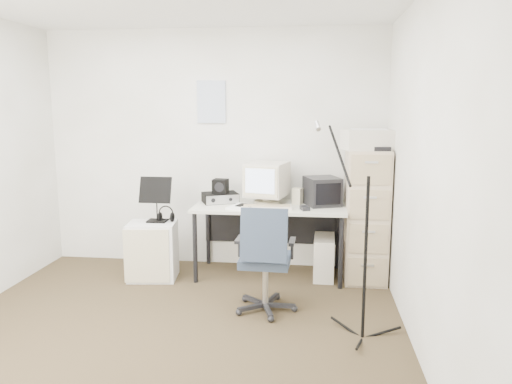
# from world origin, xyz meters

# --- Properties ---
(floor) EXTENTS (3.60, 3.60, 0.01)m
(floor) POSITION_xyz_m (0.00, 0.00, -0.01)
(floor) COLOR #3A301D
(floor) RESTS_ON ground
(wall_back) EXTENTS (3.60, 0.02, 2.50)m
(wall_back) POSITION_xyz_m (0.00, 1.80, 1.25)
(wall_back) COLOR white
(wall_back) RESTS_ON ground
(wall_front) EXTENTS (3.60, 0.02, 2.50)m
(wall_front) POSITION_xyz_m (0.00, -1.80, 1.25)
(wall_front) COLOR white
(wall_front) RESTS_ON ground
(wall_right) EXTENTS (0.02, 3.60, 2.50)m
(wall_right) POSITION_xyz_m (1.80, 0.00, 1.25)
(wall_right) COLOR white
(wall_right) RESTS_ON ground
(wall_calendar) EXTENTS (0.30, 0.02, 0.44)m
(wall_calendar) POSITION_xyz_m (-0.02, 1.79, 1.75)
(wall_calendar) COLOR white
(wall_calendar) RESTS_ON wall_back
(filing_cabinet) EXTENTS (0.40, 0.60, 1.30)m
(filing_cabinet) POSITION_xyz_m (1.58, 1.48, 0.65)
(filing_cabinet) COLOR tan
(filing_cabinet) RESTS_ON floor
(printer) EXTENTS (0.54, 0.42, 0.19)m
(printer) POSITION_xyz_m (1.58, 1.41, 1.39)
(printer) COLOR silver
(printer) RESTS_ON filing_cabinet
(desk) EXTENTS (1.50, 0.70, 0.73)m
(desk) POSITION_xyz_m (0.63, 1.45, 0.36)
(desk) COLOR beige
(desk) RESTS_ON floor
(crt_monitor) EXTENTS (0.46, 0.48, 0.42)m
(crt_monitor) POSITION_xyz_m (0.59, 1.54, 0.94)
(crt_monitor) COLOR silver
(crt_monitor) RESTS_ON desk
(crt_tv) EXTENTS (0.40, 0.41, 0.28)m
(crt_tv) POSITION_xyz_m (1.15, 1.52, 0.87)
(crt_tv) COLOR black
(crt_tv) RESTS_ON desk
(desk_speaker) EXTENTS (0.11, 0.11, 0.16)m
(desk_speaker) POSITION_xyz_m (0.90, 1.54, 0.81)
(desk_speaker) COLOR #C1B897
(desk_speaker) RESTS_ON desk
(keyboard) EXTENTS (0.50, 0.21, 0.03)m
(keyboard) POSITION_xyz_m (0.62, 1.28, 0.74)
(keyboard) COLOR silver
(keyboard) RESTS_ON desk
(mouse) EXTENTS (0.10, 0.14, 0.04)m
(mouse) POSITION_xyz_m (0.98, 1.26, 0.75)
(mouse) COLOR black
(mouse) RESTS_ON desk
(radio_receiver) EXTENTS (0.42, 0.37, 0.10)m
(radio_receiver) POSITION_xyz_m (0.11, 1.54, 0.78)
(radio_receiver) COLOR black
(radio_receiver) RESTS_ON desk
(radio_speaker) EXTENTS (0.16, 0.15, 0.14)m
(radio_speaker) POSITION_xyz_m (0.12, 1.52, 0.90)
(radio_speaker) COLOR black
(radio_speaker) RESTS_ON radio_receiver
(papers) EXTENTS (0.30, 0.34, 0.02)m
(papers) POSITION_xyz_m (0.37, 1.29, 0.74)
(papers) COLOR white
(papers) RESTS_ON desk
(pc_tower) EXTENTS (0.21, 0.45, 0.42)m
(pc_tower) POSITION_xyz_m (1.18, 1.45, 0.21)
(pc_tower) COLOR silver
(pc_tower) RESTS_ON floor
(office_chair) EXTENTS (0.55, 0.55, 0.92)m
(office_chair) POSITION_xyz_m (0.68, 0.56, 0.46)
(office_chair) COLOR #2E384B
(office_chair) RESTS_ON floor
(side_cart) EXTENTS (0.50, 0.42, 0.57)m
(side_cart) POSITION_xyz_m (-0.52, 1.22, 0.29)
(side_cart) COLOR silver
(side_cart) RESTS_ON floor
(music_stand) EXTENTS (0.34, 0.22, 0.46)m
(music_stand) POSITION_xyz_m (-0.48, 1.27, 0.80)
(music_stand) COLOR black
(music_stand) RESTS_ON side_cart
(headphones) EXTENTS (0.21, 0.21, 0.03)m
(headphones) POSITION_xyz_m (-0.40, 1.30, 0.62)
(headphones) COLOR black
(headphones) RESTS_ON side_cart
(mic_stand) EXTENTS (0.03, 0.03, 1.60)m
(mic_stand) POSITION_xyz_m (1.45, 0.16, 0.80)
(mic_stand) COLOR black
(mic_stand) RESTS_ON floor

